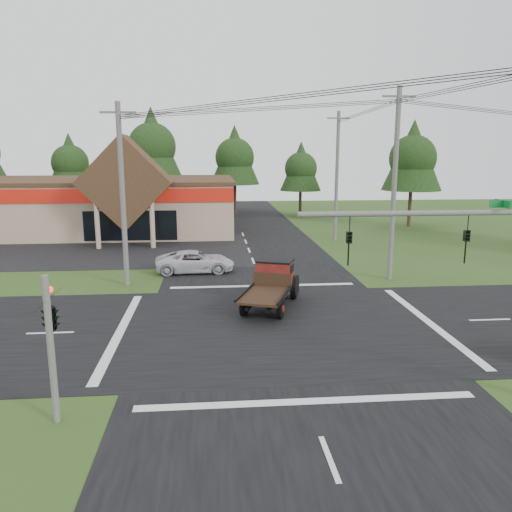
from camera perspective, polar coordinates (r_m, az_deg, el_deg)
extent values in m
plane|color=#2C491A|center=(22.76, 2.57, -8.06)|extent=(120.00, 120.00, 0.00)
cube|color=black|center=(22.76, 2.57, -8.04)|extent=(12.00, 120.00, 0.02)
cube|color=black|center=(22.76, 2.57, -8.04)|extent=(120.00, 12.00, 0.02)
cube|color=black|center=(42.44, -20.11, 0.55)|extent=(28.00, 14.00, 0.02)
cube|color=tan|center=(53.14, -19.37, 5.43)|extent=(30.00, 15.00, 5.00)
cube|color=#3D2619|center=(52.95, -19.56, 8.17)|extent=(30.40, 15.40, 0.30)
cube|color=#AA170D|center=(45.75, -21.80, 6.36)|extent=(30.00, 0.12, 1.20)
cube|color=#3D2619|center=(43.39, -14.60, 8.16)|extent=(7.78, 4.00, 7.78)
cylinder|color=tan|center=(42.46, -17.68, 3.44)|extent=(0.40, 0.40, 4.00)
cylinder|color=tan|center=(41.71, -11.76, 3.61)|extent=(0.40, 0.40, 4.00)
cube|color=black|center=(44.72, -14.15, 3.38)|extent=(8.00, 0.08, 2.60)
cylinder|color=#595651|center=(15.23, 19.83, 4.63)|extent=(8.00, 0.16, 0.16)
imported|color=black|center=(15.81, 22.87, 0.97)|extent=(0.16, 0.20, 1.00)
imported|color=black|center=(14.51, 10.56, 0.82)|extent=(0.16, 0.20, 1.00)
cube|color=#0C6626|center=(16.14, 26.38, 5.37)|extent=(0.80, 0.04, 0.22)
cylinder|color=#595651|center=(15.49, -22.38, -9.98)|extent=(0.20, 0.20, 4.40)
imported|color=black|center=(15.21, -22.59, -4.43)|extent=(0.53, 2.48, 1.00)
sphere|color=#FF0C0C|center=(15.30, -22.49, -3.56)|extent=(0.18, 0.18, 0.18)
cylinder|color=#595651|center=(29.78, -15.01, 6.60)|extent=(0.30, 0.30, 10.50)
cube|color=#595651|center=(29.76, -15.49, 15.55)|extent=(2.00, 0.12, 0.12)
cylinder|color=#595651|center=(31.24, 15.51, 7.71)|extent=(0.30, 0.30, 11.50)
cube|color=#595651|center=(31.35, 16.05, 17.14)|extent=(2.00, 0.12, 0.12)
cylinder|color=#595651|center=(44.62, 9.22, 8.86)|extent=(0.30, 0.30, 11.20)
cube|color=#595651|center=(44.67, 9.43, 15.28)|extent=(2.00, 0.12, 0.12)
cylinder|color=#332316|center=(65.78, -20.18, 5.80)|extent=(0.36, 0.36, 3.50)
cone|color=black|center=(65.51, -20.49, 10.19)|extent=(5.60, 5.60, 6.60)
sphere|color=black|center=(65.52, -20.48, 9.93)|extent=(4.40, 4.40, 4.40)
cylinder|color=#332316|center=(62.87, -11.57, 6.52)|extent=(0.36, 0.36, 4.55)
cone|color=black|center=(62.65, -11.82, 12.50)|extent=(7.28, 7.28, 8.58)
sphere|color=black|center=(62.64, -11.80, 12.15)|extent=(5.72, 5.72, 5.72)
cylinder|color=#332316|center=(63.56, -2.41, 6.48)|extent=(0.36, 0.36, 3.85)
cone|color=black|center=(63.29, -2.45, 11.49)|extent=(6.16, 6.16, 7.26)
sphere|color=black|center=(63.30, -2.45, 11.19)|extent=(4.84, 4.84, 4.84)
cylinder|color=#332316|center=(62.49, 5.07, 6.03)|extent=(0.36, 0.36, 3.15)
cone|color=black|center=(62.21, 5.15, 10.20)|extent=(5.04, 5.04, 5.94)
sphere|color=black|center=(62.21, 5.14, 9.95)|extent=(3.96, 3.96, 3.96)
cylinder|color=#332316|center=(55.62, 17.14, 5.23)|extent=(0.36, 0.36, 3.85)
cone|color=black|center=(55.32, 17.49, 10.95)|extent=(6.16, 6.16, 7.26)
sphere|color=black|center=(55.32, 17.47, 10.61)|extent=(4.84, 4.84, 4.84)
imported|color=silver|center=(32.95, -6.97, -0.62)|extent=(5.22, 2.60, 1.42)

